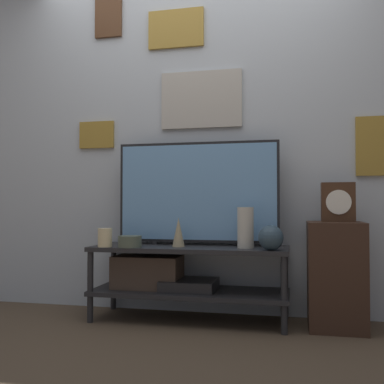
# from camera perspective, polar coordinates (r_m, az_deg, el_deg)

# --- Properties ---
(ground_plane) EXTENTS (12.00, 12.00, 0.00)m
(ground_plane) POSITION_cam_1_polar(r_m,az_deg,el_deg) (2.89, -1.57, -17.25)
(ground_plane) COLOR #4C3D2D
(wall_back) EXTENTS (6.40, 0.08, 2.70)m
(wall_back) POSITION_cam_1_polar(r_m,az_deg,el_deg) (3.36, 0.74, 8.24)
(wall_back) COLOR #B2BCC6
(wall_back) RESTS_ON ground_plane
(media_console) EXTENTS (1.32, 0.45, 0.50)m
(media_console) POSITION_cam_1_polar(r_m,az_deg,el_deg) (3.10, -2.23, -10.24)
(media_console) COLOR #232326
(media_console) RESTS_ON ground_plane
(television) EXTENTS (1.13, 0.05, 0.72)m
(television) POSITION_cam_1_polar(r_m,az_deg,el_deg) (3.13, 0.68, -0.03)
(television) COLOR black
(television) RESTS_ON media_console
(vase_wide_bowl) EXTENTS (0.16, 0.16, 0.08)m
(vase_wide_bowl) POSITION_cam_1_polar(r_m,az_deg,el_deg) (3.02, -7.90, -6.24)
(vase_wide_bowl) COLOR #4C5647
(vase_wide_bowl) RESTS_ON media_console
(vase_slim_bronze) EXTENTS (0.08, 0.08, 0.19)m
(vase_slim_bronze) POSITION_cam_1_polar(r_m,az_deg,el_deg) (3.03, -1.73, -5.11)
(vase_slim_bronze) COLOR tan
(vase_slim_bronze) RESTS_ON media_console
(vase_round_glass) EXTENTS (0.16, 0.16, 0.16)m
(vase_round_glass) POSITION_cam_1_polar(r_m,az_deg,el_deg) (2.82, 9.98, -5.73)
(vase_round_glass) COLOR #2D4251
(vase_round_glass) RESTS_ON media_console
(vase_tall_ceramic) EXTENTS (0.11, 0.11, 0.27)m
(vase_tall_ceramic) POSITION_cam_1_polar(r_m,az_deg,el_deg) (2.94, 6.81, -4.51)
(vase_tall_ceramic) COLOR beige
(vase_tall_ceramic) RESTS_ON media_console
(candle_jar) EXTENTS (0.10, 0.10, 0.12)m
(candle_jar) POSITION_cam_1_polar(r_m,az_deg,el_deg) (3.06, -10.99, -5.70)
(candle_jar) COLOR beige
(candle_jar) RESTS_ON media_console
(side_table) EXTENTS (0.35, 0.40, 0.67)m
(side_table) POSITION_cam_1_polar(r_m,az_deg,el_deg) (3.04, 17.79, -9.96)
(side_table) COLOR #382319
(side_table) RESTS_ON ground_plane
(mantel_clock) EXTENTS (0.21, 0.11, 0.25)m
(mantel_clock) POSITION_cam_1_polar(r_m,az_deg,el_deg) (3.02, 18.04, -1.24)
(mantel_clock) COLOR #422819
(mantel_clock) RESTS_ON side_table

